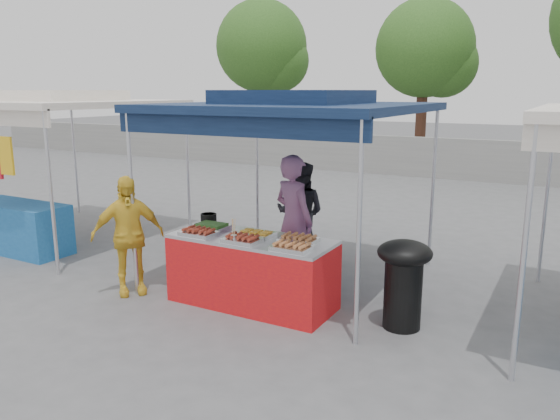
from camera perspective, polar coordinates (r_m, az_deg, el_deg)
The scene contains 22 objects.
ground_plane at distance 6.87m, azimuth -2.46°, elevation -9.53°, with size 80.00×80.00×0.00m, color slate.
back_wall at distance 16.88m, azimuth 17.43°, elevation 5.13°, with size 40.00×0.25×1.20m, color gray.
main_canopy at distance 7.22m, azimuth 1.44°, elevation 10.84°, with size 3.20×3.20×2.57m.
neighbor_stall_left at distance 9.92m, azimuth -23.57°, elevation 5.78°, with size 3.20×3.20×2.57m.
tree_0 at distance 21.67m, azimuth -1.53°, elevation 16.35°, with size 3.52×3.46×5.95m.
tree_1 at distance 19.38m, azimuth 15.34°, elevation 15.60°, with size 3.33×3.23×5.56m.
vendor_table at distance 6.65m, azimuth -2.94°, elevation -6.41°, with size 2.00×0.80×0.85m.
food_tray_fl at distance 6.66m, azimuth -8.48°, elevation -2.36°, with size 0.42×0.30×0.07m.
food_tray_fm at distance 6.31m, azimuth -3.97°, elevation -3.09°, with size 0.42×0.30×0.07m.
food_tray_fr at distance 5.99m, azimuth 1.23°, elevation -3.90°, with size 0.42×0.30×0.07m.
food_tray_bl at distance 6.94m, azimuth -7.17°, elevation -1.72°, with size 0.42×0.30×0.07m.
food_tray_bm at distance 6.56m, azimuth -2.50°, elevation -2.47°, with size 0.42×0.30×0.07m.
food_tray_br at distance 6.30m, azimuth 1.94°, elevation -3.10°, with size 0.42×0.30×0.07m.
cooking_pot at distance 7.27m, azimuth -7.47°, elevation -0.86°, with size 0.21×0.21×0.12m, color black.
skewer_cup at distance 6.30m, azimuth -4.85°, elevation -3.01°, with size 0.07×0.07×0.09m, color silver.
wok_burner at distance 6.11m, azimuth 12.79°, elevation -6.78°, with size 0.59×0.59×1.00m.
crate_left at distance 7.47m, azimuth -2.43°, elevation -6.54°, with size 0.48×0.34×0.29m, color #1541AD.
crate_right at distance 7.20m, azimuth 2.56°, elevation -7.12°, with size 0.54×0.38×0.33m, color #1541AD.
crate_stacked at distance 7.10m, azimuth 2.58°, elevation -4.66°, with size 0.54×0.38×0.32m, color #1541AD.
vendor_woman at distance 7.20m, azimuth 1.43°, elevation -1.15°, with size 0.64×0.42×1.76m, color #935D89.
helper_man at distance 8.12m, azimuth 2.11°, elevation -0.36°, with size 0.75×0.59×1.55m, color black.
customer_person at distance 7.18m, azimuth -15.62°, elevation -2.58°, with size 0.90×0.37×1.54m, color yellow.
Camera 1 is at (3.34, -5.43, 2.56)m, focal length 35.00 mm.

